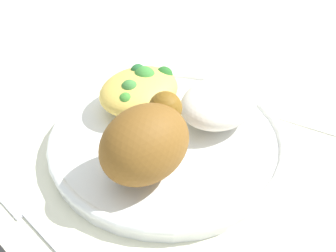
{
  "coord_description": "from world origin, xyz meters",
  "views": [
    {
      "loc": [
        -0.27,
        -0.25,
        0.33
      ],
      "look_at": [
        0.0,
        0.0,
        0.03
      ],
      "focal_mm": 44.38,
      "sensor_mm": 36.0,
      "label": 1
    }
  ],
  "objects_px": {
    "plate": "(168,139)",
    "fork": "(42,230)",
    "rice_pile": "(219,103)",
    "roasted_chicken": "(146,142)",
    "mac_cheese_with_broccoli": "(139,89)",
    "napkin": "(335,115)"
  },
  "relations": [
    {
      "from": "rice_pile",
      "to": "napkin",
      "type": "height_order",
      "value": "rice_pile"
    },
    {
      "from": "plate",
      "to": "fork",
      "type": "height_order",
      "value": "plate"
    },
    {
      "from": "plate",
      "to": "napkin",
      "type": "xyz_separation_m",
      "value": [
        0.19,
        -0.12,
        -0.01
      ]
    },
    {
      "from": "roasted_chicken",
      "to": "napkin",
      "type": "distance_m",
      "value": 0.27
    },
    {
      "from": "fork",
      "to": "napkin",
      "type": "xyz_separation_m",
      "value": [
        0.36,
        -0.12,
        -0.0
      ]
    },
    {
      "from": "rice_pile",
      "to": "fork",
      "type": "xyz_separation_m",
      "value": [
        -0.23,
        0.03,
        -0.04
      ]
    },
    {
      "from": "mac_cheese_with_broccoli",
      "to": "napkin",
      "type": "height_order",
      "value": "mac_cheese_with_broccoli"
    },
    {
      "from": "plate",
      "to": "mac_cheese_with_broccoli",
      "type": "height_order",
      "value": "mac_cheese_with_broccoli"
    },
    {
      "from": "napkin",
      "to": "mac_cheese_with_broccoli",
      "type": "bearing_deg",
      "value": 133.37
    },
    {
      "from": "plate",
      "to": "rice_pile",
      "type": "xyz_separation_m",
      "value": [
        0.06,
        -0.02,
        0.03
      ]
    },
    {
      "from": "rice_pile",
      "to": "mac_cheese_with_broccoli",
      "type": "distance_m",
      "value": 0.1
    },
    {
      "from": "roasted_chicken",
      "to": "fork",
      "type": "xyz_separation_m",
      "value": [
        -0.11,
        0.03,
        -0.06
      ]
    },
    {
      "from": "mac_cheese_with_broccoli",
      "to": "fork",
      "type": "bearing_deg",
      "value": -162.7
    },
    {
      "from": "rice_pile",
      "to": "fork",
      "type": "distance_m",
      "value": 0.24
    },
    {
      "from": "rice_pile",
      "to": "napkin",
      "type": "relative_size",
      "value": 0.74
    },
    {
      "from": "plate",
      "to": "rice_pile",
      "type": "bearing_deg",
      "value": -20.97
    },
    {
      "from": "rice_pile",
      "to": "roasted_chicken",
      "type": "bearing_deg",
      "value": -179.28
    },
    {
      "from": "roasted_chicken",
      "to": "fork",
      "type": "distance_m",
      "value": 0.13
    },
    {
      "from": "rice_pile",
      "to": "mac_cheese_with_broccoli",
      "type": "bearing_deg",
      "value": 116.63
    },
    {
      "from": "plate",
      "to": "fork",
      "type": "distance_m",
      "value": 0.17
    },
    {
      "from": "roasted_chicken",
      "to": "rice_pile",
      "type": "xyz_separation_m",
      "value": [
        0.12,
        0.0,
        -0.02
      ]
    },
    {
      "from": "plate",
      "to": "napkin",
      "type": "relative_size",
      "value": 2.0
    }
  ]
}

